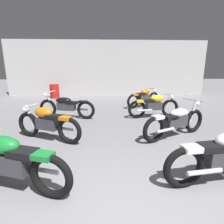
{
  "coord_description": "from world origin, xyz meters",
  "views": [
    {
      "loc": [
        -0.22,
        -1.48,
        1.78
      ],
      "look_at": [
        0.0,
        3.49,
        0.55
      ],
      "focal_mm": 28.17,
      "sensor_mm": 36.0,
      "label": 1
    }
  ],
  "objects": [
    {
      "name": "motorcycle_right_row_0",
      "position": [
        1.62,
        0.92,
        0.46
      ],
      "size": [
        1.97,
        0.56,
        0.88
      ],
      "color": "black",
      "rests_on": "ground"
    },
    {
      "name": "motorcycle_right_row_2",
      "position": [
        1.63,
        4.83,
        0.46
      ],
      "size": [
        1.97,
        0.56,
        0.88
      ],
      "color": "black",
      "rests_on": "ground"
    },
    {
      "name": "motorcycle_right_row_3",
      "position": [
        1.66,
        6.69,
        0.46
      ],
      "size": [
        1.75,
        1.09,
        0.88
      ],
      "color": "black",
      "rests_on": "ground"
    },
    {
      "name": "back_wall",
      "position": [
        0.0,
        10.7,
        1.8
      ],
      "size": [
        13.28,
        0.24,
        3.6
      ],
      "primitive_type": "cube",
      "color": "#BCBAB7",
      "rests_on": "ground"
    },
    {
      "name": "motorcycle_left_row_0",
      "position": [
        -1.59,
        0.9,
        0.46
      ],
      "size": [
        1.91,
        0.75,
        0.88
      ],
      "color": "black",
      "rests_on": "ground"
    },
    {
      "name": "oil_drum",
      "position": [
        -3.31,
        9.59,
        0.43
      ],
      "size": [
        0.59,
        0.59,
        0.85
      ],
      "color": "red",
      "rests_on": "ground"
    },
    {
      "name": "motorcycle_right_row_1",
      "position": [
        1.66,
        2.87,
        0.45
      ],
      "size": [
        1.99,
        1.13,
        0.97
      ],
      "color": "black",
      "rests_on": "ground"
    },
    {
      "name": "motorcycle_left_row_1",
      "position": [
        -1.66,
        2.82,
        0.46
      ],
      "size": [
        1.83,
        0.93,
        0.88
      ],
      "color": "black",
      "rests_on": "ground"
    },
    {
      "name": "motorcycle_left_row_2",
      "position": [
        -1.63,
        4.91,
        0.45
      ],
      "size": [
        2.13,
        0.8,
        0.97
      ],
      "color": "black",
      "rests_on": "ground"
    }
  ]
}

